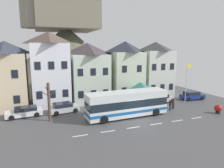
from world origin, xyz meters
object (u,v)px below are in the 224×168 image
Objects in this scene: harbour_buoy at (218,109)px; pedestrian_01 at (170,104)px; hilltop_castle at (66,52)px; transit_bus at (127,104)px; townhouse_00 at (7,75)px; parked_car_00 at (64,108)px; pedestrian_00 at (165,103)px; pedestrian_02 at (173,103)px; flagpole at (187,80)px; bus_shelter at (140,86)px; parked_car_03 at (25,112)px; bare_tree_00 at (49,102)px; townhouse_02 at (88,72)px; parked_car_01 at (161,98)px; parked_car_02 at (192,95)px; public_bench at (134,99)px; townhouse_04 at (155,69)px; townhouse_01 at (50,69)px; townhouse_03 at (125,70)px.

pedestrian_01 is at bearing 146.43° from harbour_buoy.
transit_bus is (3.36, -28.38, -6.34)m from hilltop_castle.
townhouse_00 reaches higher than parked_car_00.
pedestrian_00 is (14.06, -3.61, 0.23)m from parked_car_00.
pedestrian_02 is 0.26× the size of flagpole.
bus_shelter is (7.62, -24.06, -5.03)m from hilltop_castle.
pedestrian_02 is (11.24, -27.55, -7.14)m from hilltop_castle.
bare_tree_00 is at bearing 131.46° from parked_car_03.
parked_car_01 is (10.83, -5.49, -4.16)m from townhouse_02.
bare_tree_00 is (-13.71, -2.47, -0.55)m from bus_shelter.
parked_car_02 is 3.34× the size of harbour_buoy.
public_bench is 12.38m from harbour_buoy.
pedestrian_01 reaches higher than pedestrian_02.
parked_car_03 is at bearing 179.25° from parked_car_01.
transit_bus is at bearing -137.17° from townhouse_04.
townhouse_00 is 18.11m from transit_bus.
townhouse_00 reaches higher than flagpole.
townhouse_02 reaches higher than bus_shelter.
flagpole is at bearing -19.42° from townhouse_01.
public_bench is 1.18× the size of harbour_buoy.
bus_shelter is at bearing -139.24° from townhouse_04.
transit_bus is at bearing 154.97° from parked_car_03.
transit_bus is at bearing -158.60° from parked_car_02.
pedestrian_02 is at bearing 3.96° from transit_bus.
pedestrian_01 is (0.21, -0.89, 0.08)m from pedestrian_00.
bare_tree_00 reaches higher than parked_car_01.
townhouse_00 is 30.21m from harbour_buoy.
townhouse_03 reaches higher than public_bench.
townhouse_02 reaches higher than pedestrian_01.
flagpole reaches higher than parked_car_03.
parked_car_02 is at bearing 28.07° from flagpole.
townhouse_01 is at bearing 129.00° from transit_bus.
bare_tree_00 is at bearing 176.64° from pedestrian_02.
parked_car_03 is at bearing -168.49° from townhouse_04.
harbour_buoy is 0.26× the size of bare_tree_00.
flagpole is (3.47, -1.82, 3.06)m from parked_car_01.
flagpole is at bearing 93.13° from harbour_buoy.
harbour_buoy is at bearing -44.24° from bus_shelter.
pedestrian_02 is 0.35× the size of bare_tree_00.
townhouse_03 is 7.81m from parked_car_01.
townhouse_00 reaches higher than pedestrian_02.
parked_car_01 is at bearing 26.57° from transit_bus.
hilltop_castle is at bearing 77.06° from bare_tree_00.
parked_car_02 reaches higher than public_bench.
bare_tree_00 is (-6.10, -26.53, -5.58)m from hilltop_castle.
bare_tree_00 is (-0.84, -8.04, -3.19)m from townhouse_01.
parked_car_02 is at bearing 174.53° from parked_car_03.
transit_bus is 7.96m from pedestrian_02.
public_bench is (-5.74, -2.97, -4.50)m from townhouse_04.
townhouse_03 is at bearing 64.99° from transit_bus.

